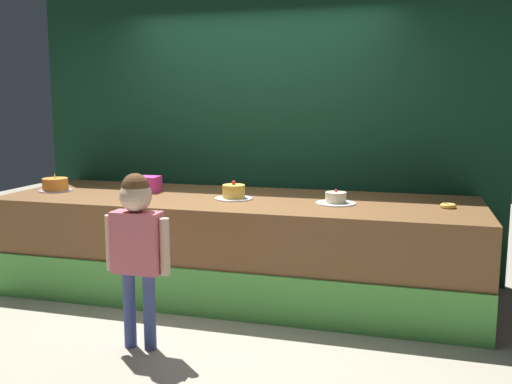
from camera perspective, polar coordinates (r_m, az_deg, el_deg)
name	(u,v)px	position (r m, az deg, el deg)	size (l,w,h in m)	color
ground_plane	(211,318)	(4.40, -4.59, -12.67)	(12.00, 12.00, 0.00)	#ADA38E
stage_platform	(236,245)	(4.85, -2.02, -5.46)	(4.04, 1.31, 0.83)	brown
curtain_backdrop	(259,131)	(5.42, 0.35, 6.26)	(4.55, 0.08, 2.73)	#113823
child_figure	(137,237)	(3.73, -12.05, -4.51)	(0.46, 0.21, 1.18)	#3F4C8C
pink_box	(149,184)	(5.16, -10.86, 0.79)	(0.18, 0.18, 0.14)	#EF3BA2
donut	(448,206)	(4.54, 19.03, -1.34)	(0.12, 0.12, 0.03)	#F2BF4C
cake_left	(55,185)	(5.45, -19.81, 0.69)	(0.30, 0.30, 0.17)	silver
cake_center	(234,193)	(4.70, -2.28, -0.07)	(0.32, 0.32, 0.16)	silver
cake_right	(336,199)	(4.52, 8.15, -0.71)	(0.32, 0.32, 0.12)	white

